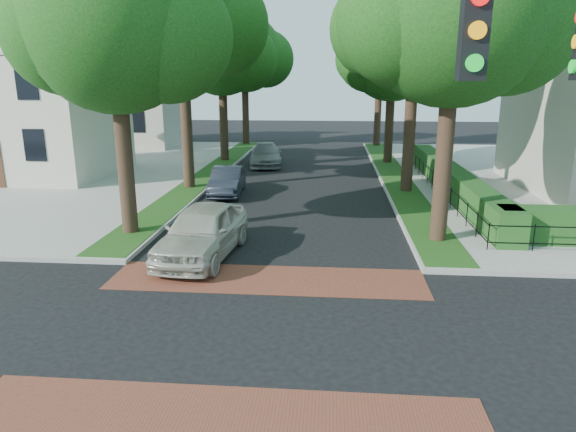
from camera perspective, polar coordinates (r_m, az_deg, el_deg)
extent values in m
plane|color=black|center=(11.93, -4.24, -12.84)|extent=(120.00, 120.00, 0.00)
cube|color=brown|center=(14.80, -2.31, -7.05)|extent=(9.00, 2.20, 0.01)
cube|color=brown|center=(9.27, -7.55, -22.02)|extent=(9.00, 2.20, 0.01)
cube|color=#194413|center=(30.22, 11.73, 4.44)|extent=(1.60, 29.80, 0.02)
cube|color=#194413|center=(30.84, -8.68, 4.79)|extent=(1.60, 29.80, 0.02)
cylinder|color=black|center=(17.89, 17.13, 8.80)|extent=(0.56, 0.56, 7.35)
sphere|color=#103B11|center=(17.93, 18.15, 21.21)|extent=(6.20, 6.20, 6.20)
sphere|color=#103B11|center=(18.61, 23.24, 19.28)|extent=(4.65, 4.65, 4.65)
sphere|color=#103B11|center=(17.44, 12.92, 20.76)|extent=(4.34, 4.34, 4.34)
cylinder|color=black|center=(25.73, 13.47, 11.16)|extent=(0.56, 0.56, 7.70)
sphere|color=#103B11|center=(25.80, 14.05, 20.21)|extent=(6.60, 6.60, 6.60)
sphere|color=#103B11|center=(26.38, 18.01, 18.94)|extent=(4.95, 4.95, 4.95)
sphere|color=#103B11|center=(25.39, 10.17, 19.82)|extent=(4.62, 4.62, 4.62)
sphere|color=#103B11|center=(27.49, 13.79, 20.93)|extent=(4.29, 4.29, 4.29)
cylinder|color=black|center=(34.67, 11.26, 11.33)|extent=(0.56, 0.56, 6.65)
sphere|color=#103B11|center=(34.64, 11.57, 17.13)|extent=(5.80, 5.80, 5.80)
sphere|color=#103B11|center=(35.13, 14.16, 16.30)|extent=(4.35, 4.35, 4.35)
sphere|color=#103B11|center=(34.30, 9.07, 16.76)|extent=(4.06, 4.06, 4.06)
sphere|color=#103B11|center=(36.11, 11.51, 17.83)|extent=(3.77, 3.77, 3.77)
cylinder|color=black|center=(43.61, 9.99, 12.33)|extent=(0.56, 0.56, 7.00)
sphere|color=#103B11|center=(43.60, 10.22, 17.19)|extent=(6.00, 6.00, 6.00)
sphere|color=#103B11|center=(44.06, 12.39, 16.54)|extent=(4.50, 4.50, 4.50)
sphere|color=#103B11|center=(43.29, 8.16, 16.89)|extent=(4.20, 4.20, 4.20)
sphere|color=#103B11|center=(45.13, 10.21, 17.75)|extent=(3.90, 3.90, 3.90)
cylinder|color=black|center=(18.95, -17.88, 8.53)|extent=(0.56, 0.56, 7.00)
sphere|color=#103B11|center=(18.93, -18.83, 19.70)|extent=(6.00, 6.00, 6.00)
sphere|color=#103B11|center=(18.62, -13.41, 18.92)|extent=(4.50, 4.50, 4.50)
sphere|color=#103B11|center=(19.35, -23.29, 18.29)|extent=(4.20, 4.20, 4.20)
sphere|color=#103B11|center=(20.33, -16.92, 20.89)|extent=(3.90, 3.90, 3.90)
cylinder|color=black|center=(26.45, -11.32, 11.76)|extent=(0.56, 0.56, 8.05)
sphere|color=#103B11|center=(26.57, -11.82, 20.95)|extent=(6.40, 6.40, 6.40)
sphere|color=#103B11|center=(26.40, -7.66, 20.29)|extent=(4.80, 4.80, 4.80)
sphere|color=#103B11|center=(26.83, -15.40, 20.04)|extent=(4.48, 4.48, 4.48)
sphere|color=#103B11|center=(28.13, -10.69, 21.69)|extent=(4.16, 4.16, 4.16)
cylinder|color=black|center=(35.21, -7.21, 11.72)|extent=(0.56, 0.56, 6.86)
sphere|color=#103B11|center=(35.19, -7.41, 17.62)|extent=(5.60, 5.60, 5.60)
sphere|color=#103B11|center=(35.19, -4.71, 17.04)|extent=(4.20, 4.20, 4.20)
sphere|color=#103B11|center=(35.30, -9.79, 17.03)|extent=(3.92, 3.92, 3.92)
sphere|color=#103B11|center=(36.57, -6.80, 18.32)|extent=(3.64, 3.64, 3.64)
cylinder|color=black|center=(44.04, -4.76, 12.62)|extent=(0.56, 0.56, 7.14)
sphere|color=#103B11|center=(44.04, -4.87, 17.53)|extent=(6.20, 6.20, 6.20)
sphere|color=#103B11|center=(44.08, -2.51, 17.04)|extent=(4.65, 4.65, 4.65)
sphere|color=#103B11|center=(44.12, -6.99, 17.08)|extent=(4.34, 4.34, 4.34)
sphere|color=#103B11|center=(45.58, -4.42, 18.08)|extent=(4.03, 4.03, 4.03)
cube|color=#214919|center=(26.54, 17.75, 3.88)|extent=(1.00, 18.00, 1.20)
cube|color=beige|center=(33.30, -26.80, 9.75)|extent=(9.00, 8.00, 6.50)
cube|color=brown|center=(30.63, -25.02, 19.18)|extent=(0.80, 0.80, 3.64)
cube|color=#B8B3A5|center=(45.83, -17.66, 11.67)|extent=(9.00, 8.00, 6.50)
cube|color=brown|center=(43.41, -15.58, 18.39)|extent=(0.80, 0.80, 3.64)
cube|color=black|center=(6.00, 19.97, 18.72)|extent=(0.28, 0.22, 1.00)
cylinder|color=orange|center=(5.88, 20.31, 18.79)|extent=(0.18, 0.05, 0.18)
cylinder|color=#0CB226|center=(5.86, 20.01, 15.68)|extent=(0.18, 0.05, 0.18)
cylinder|color=orange|center=(8.18, 29.38, 16.54)|extent=(0.05, 0.18, 0.18)
cylinder|color=#0CB226|center=(8.17, 29.08, 14.31)|extent=(0.05, 0.18, 0.18)
imported|color=#B6B3A3|center=(16.61, -9.47, -1.67)|extent=(2.50, 5.16, 1.70)
imported|color=black|center=(25.46, -6.77, 3.87)|extent=(1.69, 4.16, 1.34)
imported|color=gray|center=(33.99, -2.51, 6.84)|extent=(2.58, 5.12, 1.43)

